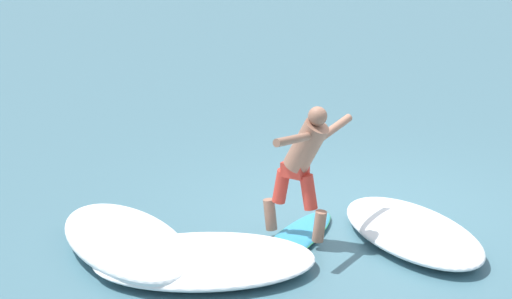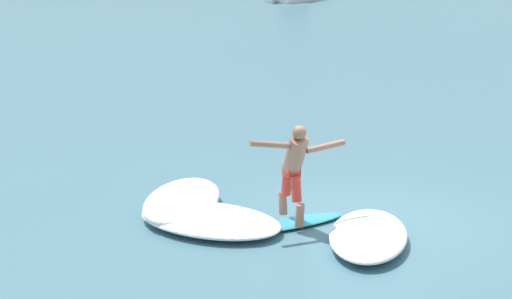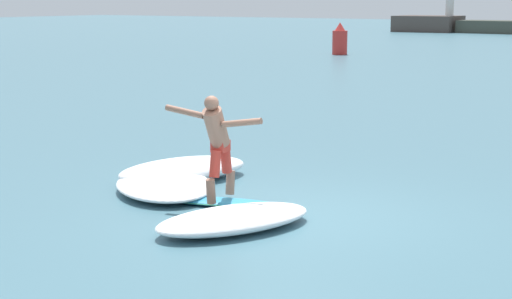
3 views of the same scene
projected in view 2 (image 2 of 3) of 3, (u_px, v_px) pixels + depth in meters
The scene contains 6 objects.
ground_plane at pixel (366, 219), 13.35m from camera, with size 200.00×200.00×0.00m, color #446F7E.
surfboard at pixel (289, 224), 13.00m from camera, with size 2.00×1.03×0.23m.
surfer at pixel (294, 165), 12.69m from camera, with size 1.50×0.83×1.54m.
wave_foam_at_tail at pixel (368, 235), 12.26m from camera, with size 1.85×2.50×0.26m.
wave_foam_at_nose at pixel (210, 220), 12.95m from camera, with size 2.73×2.68×0.24m.
wave_foam_beside at pixel (182, 200), 13.70m from camera, with size 1.85×2.58×0.35m.
Camera 2 is at (-4.16, -12.10, 4.33)m, focal length 60.00 mm.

